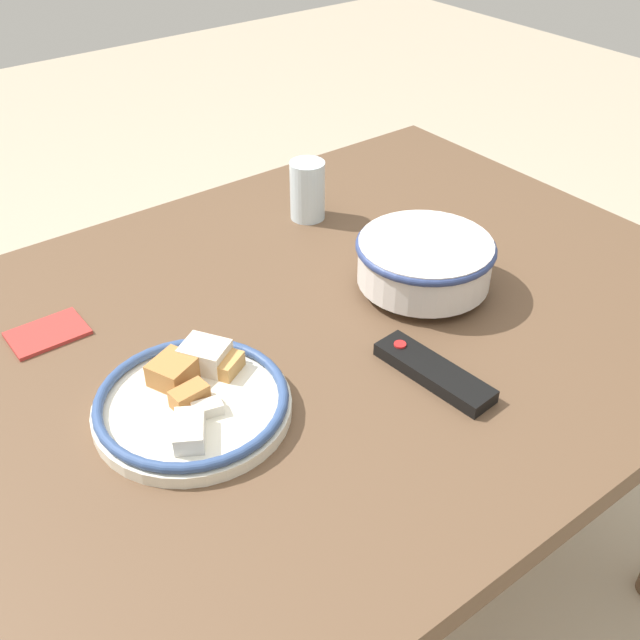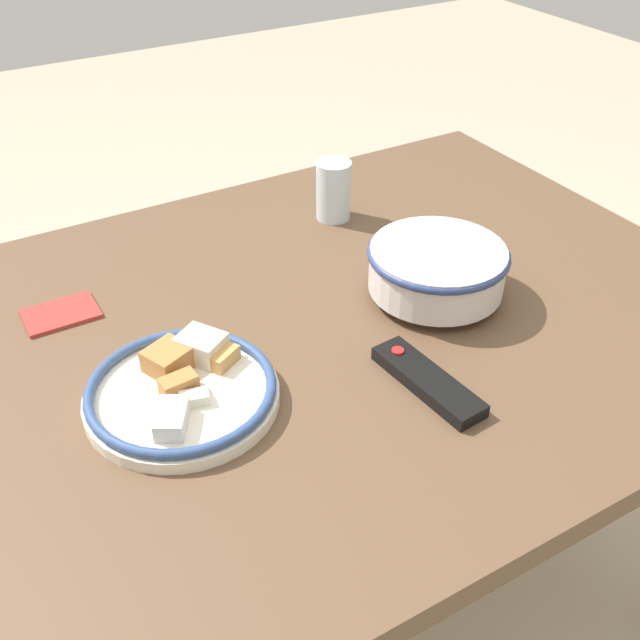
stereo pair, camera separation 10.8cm
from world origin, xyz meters
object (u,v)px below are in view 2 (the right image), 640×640
Objects in this scene: noodle_bowl at (437,268)px; tv_remote at (427,381)px; food_plate at (182,390)px; drinking_glass at (334,190)px.

noodle_bowl reaches higher than tv_remote.
drinking_glass is (-0.44, -0.34, 0.04)m from food_plate.
noodle_bowl is 0.86× the size of food_plate.
food_plate is (0.44, 0.03, -0.03)m from noodle_bowl.
noodle_bowl is at bearing -176.10° from food_plate.
noodle_bowl reaches higher than food_plate.
tv_remote is 0.51m from drinking_glass.
food_plate is at bearing 3.90° from noodle_bowl.
drinking_glass is at bearing -142.29° from food_plate.
food_plate is 0.56m from drinking_glass.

